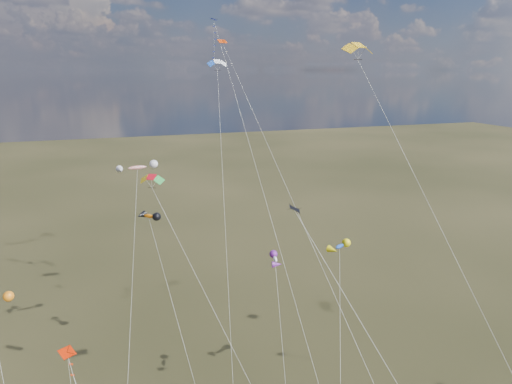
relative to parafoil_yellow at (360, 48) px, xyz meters
name	(u,v)px	position (x,y,z in m)	size (l,w,h in m)	color
diamond_navy_tall	(221,62)	(-4.76, 24.39, -0.72)	(3.63, 29.18, 36.91)	#080A47
diamond_black_mid	(355,311)	(-3.92, -7.89, -17.41)	(10.19, 13.74, 21.44)	black
diamond_orange_center	(282,176)	(-4.68, 3.86, -10.56)	(8.43, 26.98, 33.52)	#C63506
parafoil_yellow	(360,48)	(0.00, 0.00, 0.00)	(12.63, 15.84, 33.08)	gold
parafoil_blue_white	(217,63)	(-5.47, 23.42, -0.88)	(5.07, 20.33, 32.23)	blue
parafoil_tricolor	(152,179)	(-15.25, 9.24, -11.21)	(9.61, 14.78, 21.76)	gold
novelty_orange_black	(149,217)	(-15.17, 16.80, -17.21)	(4.00, 12.88, 15.68)	orange
novelty_white_purple	(275,260)	(-4.85, 4.82, -18.80)	(2.13, 9.27, 13.98)	white
novelty_redwhite_stripe	(137,168)	(-15.91, 18.95, -12.15)	(5.51, 14.94, 20.77)	red
novelty_blue_yellow	(340,247)	(1.81, 4.69, -18.32)	(6.41, 11.97, 14.52)	#1943AD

